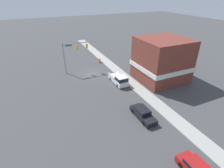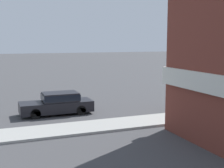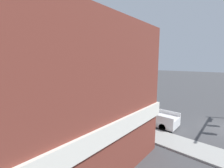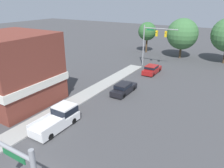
% 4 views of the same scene
% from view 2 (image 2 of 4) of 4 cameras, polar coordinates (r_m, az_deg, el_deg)
% --- Properties ---
extents(car_lead, '(1.76, 4.79, 1.47)m').
position_cam_2_polar(car_lead, '(21.23, -9.88, -3.44)').
color(car_lead, black).
rests_on(car_lead, ground).
extents(pickup_truck_parked, '(2.05, 5.22, 1.98)m').
position_cam_2_polar(pickup_truck_parked, '(24.28, 16.61, -1.75)').
color(pickup_truck_parked, black).
rests_on(pickup_truck_parked, ground).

